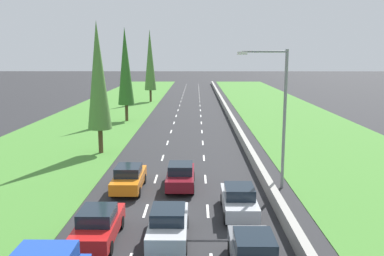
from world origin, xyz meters
The scene contains 15 objects.
ground_plane centered at (0.00, 60.00, 0.00)m, with size 300.00×300.00×0.00m, color #28282B.
grass_verge_left centered at (-12.65, 60.00, 0.02)m, with size 14.00×140.00×0.04m, color #478433.
grass_verge_right centered at (14.35, 60.00, 0.02)m, with size 14.00×140.00×0.04m, color #478433.
median_barrier centered at (5.70, 60.00, 0.42)m, with size 0.44×120.00×0.85m, color #9E9B93.
lane_markings centered at (0.00, 60.00, 0.01)m, with size 3.64×116.00×0.01m.
grey_sedan_right_lane centered at (3.40, 14.41, 0.81)m, with size 1.82×4.50×1.64m.
red_sedan_left_lane centered at (-3.50, 17.20, 0.81)m, with size 1.82×4.50×1.64m.
orange_sedan_left_lane centered at (-3.26, 24.63, 0.81)m, with size 1.82×4.50×1.64m.
silver_sedan_right_lane centered at (3.44, 20.61, 0.81)m, with size 1.82×4.50×1.64m.
silver_sedan_centre_lane centered at (-0.21, 17.33, 0.81)m, with size 1.82×4.50×1.64m.
maroon_sedan_centre_lane centered at (0.07, 25.18, 0.81)m, with size 1.82×4.50×1.64m.
poplar_tree_second centered at (-7.38, 34.69, 6.82)m, with size 2.09×2.09×11.54m.
poplar_tree_third centered at (-8.02, 52.41, 7.11)m, with size 2.10×2.10×12.11m.
poplar_tree_fourth centered at (-7.28, 74.48, 7.59)m, with size 2.13×2.13×13.07m.
street_light_mast centered at (6.42, 25.23, 5.23)m, with size 3.20×0.28×9.00m.
Camera 1 is at (1.09, -0.96, 8.71)m, focal length 38.58 mm.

